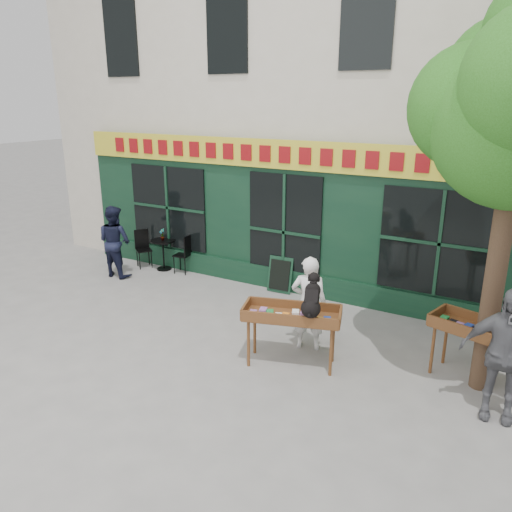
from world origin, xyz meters
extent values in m
plane|color=slate|center=(0.00, 0.00, 0.00)|extent=(80.00, 80.00, 0.00)
cube|color=beige|center=(0.00, 6.00, 5.00)|extent=(14.00, 7.00, 10.00)
cube|color=black|center=(0.00, 2.42, 1.60)|extent=(11.00, 0.16, 3.20)
cube|color=gold|center=(0.00, 2.30, 3.00)|extent=(11.00, 0.06, 0.60)
cube|color=maroon|center=(0.00, 2.26, 3.00)|extent=(9.60, 0.03, 0.34)
cube|color=black|center=(0.00, 2.32, 0.25)|extent=(11.00, 0.10, 0.50)
cube|color=black|center=(0.00, 2.32, 1.35)|extent=(1.70, 0.05, 2.50)
cube|color=black|center=(-3.20, 2.32, 1.55)|extent=(2.20, 0.05, 2.00)
cube|color=black|center=(3.20, 2.32, 1.55)|extent=(2.20, 0.05, 2.00)
cylinder|color=#382619|center=(4.30, 0.30, 1.80)|extent=(0.28, 0.28, 3.60)
sphere|color=#215313|center=(3.70, 0.50, 4.00)|extent=(1.70, 1.70, 1.70)
sphere|color=#215313|center=(4.00, 0.90, 4.40)|extent=(1.60, 1.60, 1.60)
cylinder|color=brown|center=(1.02, -0.91, 0.40)|extent=(0.05, 0.05, 0.80)
cylinder|color=brown|center=(2.26, -0.53, 0.40)|extent=(0.05, 0.05, 0.80)
cylinder|color=brown|center=(0.89, -0.49, 0.40)|extent=(0.05, 0.05, 0.80)
cylinder|color=brown|center=(2.13, -0.11, 0.40)|extent=(0.05, 0.05, 0.80)
cube|color=brown|center=(1.57, -0.51, 0.82)|extent=(1.60, 1.00, 0.05)
cube|color=brown|center=(1.66, -0.79, 0.90)|extent=(1.45, 0.48, 0.18)
cube|color=brown|center=(1.49, -0.23, 0.90)|extent=(1.45, 0.48, 0.18)
cube|color=brown|center=(1.57, -0.51, 0.88)|extent=(1.36, 0.77, 0.06)
imported|color=silver|center=(1.57, 0.14, 0.82)|extent=(0.69, 0.55, 1.64)
cylinder|color=brown|center=(3.59, 0.33, 0.40)|extent=(0.05, 0.05, 0.80)
cylinder|color=brown|center=(3.71, 0.75, 0.40)|extent=(0.05, 0.05, 0.80)
cube|color=brown|center=(4.27, 0.37, 0.82)|extent=(1.60, 0.96, 0.05)
cube|color=brown|center=(4.20, 0.09, 0.90)|extent=(1.46, 0.44, 0.18)
cube|color=brown|center=(4.35, 0.65, 0.90)|extent=(1.46, 0.44, 0.18)
cube|color=brown|center=(4.27, 0.37, 0.88)|extent=(1.36, 0.73, 0.06)
imported|color=#56565B|center=(4.57, -0.38, 0.93)|extent=(1.12, 0.54, 1.85)
cylinder|color=black|center=(-3.24, 2.08, 0.02)|extent=(0.36, 0.36, 0.03)
cylinder|color=black|center=(-3.24, 2.08, 0.38)|extent=(0.04, 0.04, 0.72)
cylinder|color=black|center=(-3.24, 2.08, 0.75)|extent=(0.60, 0.60, 0.03)
cube|color=black|center=(-3.79, 1.98, 0.45)|extent=(0.50, 0.50, 0.03)
cube|color=black|center=(-3.93, 2.08, 0.70)|extent=(0.23, 0.31, 0.50)
cylinder|color=black|center=(-3.76, 1.77, 0.22)|extent=(0.02, 0.02, 0.44)
cylinder|color=black|center=(-3.58, 2.02, 0.22)|extent=(0.02, 0.02, 0.44)
cylinder|color=black|center=(-4.00, 1.95, 0.22)|extent=(0.02, 0.02, 0.44)
cylinder|color=black|center=(-3.82, 2.19, 0.22)|extent=(0.02, 0.02, 0.44)
cube|color=black|center=(-2.69, 2.13, 0.45)|extent=(0.41, 0.41, 0.03)
cube|color=black|center=(-2.52, 2.16, 0.70)|extent=(0.09, 0.36, 0.50)
cylinder|color=black|center=(-2.86, 2.26, 0.22)|extent=(0.02, 0.02, 0.44)
cylinder|color=black|center=(-2.81, 1.96, 0.22)|extent=(0.02, 0.02, 0.44)
cylinder|color=black|center=(-2.57, 2.31, 0.22)|extent=(0.02, 0.02, 0.44)
cylinder|color=black|center=(-2.52, 2.01, 0.22)|extent=(0.02, 0.02, 0.44)
imported|color=gray|center=(-3.24, 2.08, 0.91)|extent=(0.18, 0.15, 0.29)
imported|color=black|center=(-3.94, 1.18, 0.86)|extent=(0.84, 0.66, 1.72)
cube|color=black|center=(-0.03, 2.20, 0.40)|extent=(0.57, 0.22, 0.79)
cube|color=black|center=(-0.03, 2.18, 0.40)|extent=(0.47, 0.19, 0.65)
camera|label=1|loc=(4.68, -7.01, 4.12)|focal=35.00mm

